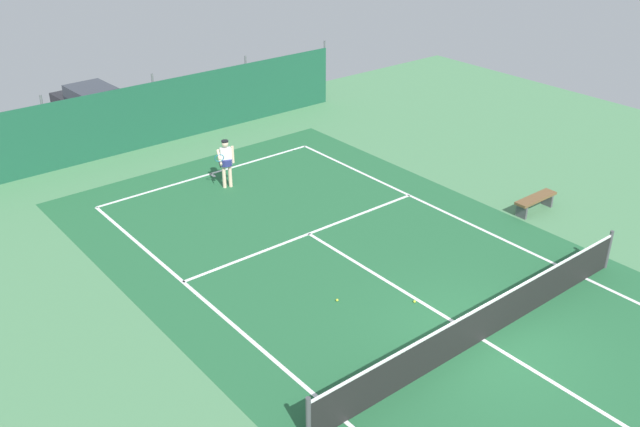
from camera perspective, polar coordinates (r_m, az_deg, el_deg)
name	(u,v)px	position (r m, az deg, el deg)	size (l,w,h in m)	color
ground_plane	(483,340)	(16.62, 13.02, -9.94)	(36.00, 36.00, 0.00)	#4C8456
court_surface	(483,340)	(16.62, 13.02, -9.93)	(11.02, 26.60, 0.01)	#236038
tennis_net	(485,321)	(16.32, 13.21, -8.50)	(10.12, 0.10, 1.10)	black
back_fence	(152,124)	(27.75, -13.42, 7.10)	(16.30, 0.98, 2.70)	#195138
tennis_player	(226,160)	(23.08, -7.62, 4.29)	(0.84, 0.66, 1.64)	beige
tennis_ball_near_player	(415,302)	(17.54, 7.66, -7.08)	(0.07, 0.07, 0.07)	#CCDB33
tennis_ball_midcourt	(337,300)	(17.45, 1.39, -7.02)	(0.07, 0.07, 0.07)	#CCDB33
parked_car	(93,107)	(29.69, -17.87, 8.19)	(2.16, 4.28, 1.68)	black
courtside_bench	(536,200)	(22.51, 17.05, 1.03)	(1.60, 0.40, 0.49)	brown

